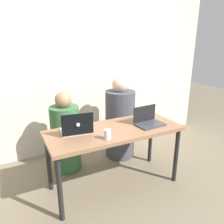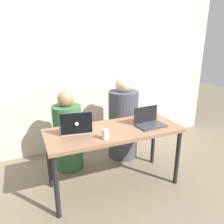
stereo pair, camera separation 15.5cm
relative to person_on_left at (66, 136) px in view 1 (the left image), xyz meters
name	(u,v)px [view 1 (the left image)]	position (x,y,z in m)	size (l,w,h in m)	color
ground_plane	(114,184)	(0.40, -0.60, -0.47)	(12.00, 12.00, 0.00)	#706450
back_wall	(79,68)	(0.40, 0.56, 0.79)	(4.50, 0.10, 2.53)	beige
desk	(114,135)	(0.40, -0.60, 0.18)	(1.50, 0.61, 0.72)	#865F44
person_on_left	(66,136)	(0.00, 0.00, 0.00)	(0.43, 0.43, 1.06)	#346338
person_on_right	(120,122)	(0.80, 0.00, 0.06)	(0.50, 0.50, 1.20)	#3F404A
laptop_back_left	(77,129)	(-0.01, -0.53, 0.30)	(0.35, 0.30, 0.24)	silver
laptop_front_right	(148,121)	(0.82, -0.65, 0.30)	(0.34, 0.25, 0.21)	#34353C
water_glass_left	(107,135)	(0.22, -0.80, 0.30)	(0.07, 0.07, 0.10)	silver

